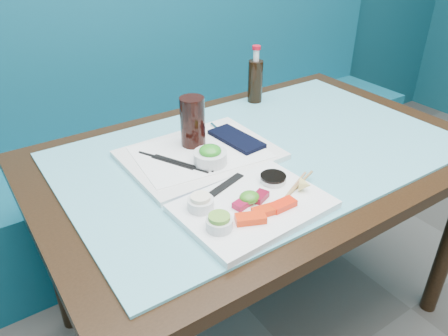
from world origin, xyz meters
TOP-DOWN VIEW (x-y plane):
  - booth_bench at (0.00, 2.29)m, footprint 3.00×0.56m
  - dining_table at (0.00, 1.45)m, footprint 1.40×0.90m
  - glass_top at (0.00, 1.45)m, footprint 1.22×0.76m
  - sashimi_plate at (-0.21, 1.21)m, footprint 0.38×0.28m
  - salmon_left at (-0.26, 1.16)m, footprint 0.08×0.06m
  - salmon_mid at (-0.21, 1.16)m, footprint 0.07×0.04m
  - salmon_right at (-0.16, 1.16)m, footprint 0.07×0.03m
  - tuna_left at (-0.24, 1.22)m, footprint 0.05×0.04m
  - tuna_right at (-0.19, 1.22)m, footprint 0.06×0.05m
  - seaweed_garnish at (-0.22, 1.22)m, footprint 0.07×0.06m
  - ramekin_wasabi at (-0.34, 1.18)m, footprint 0.08×0.08m
  - wasabi_fill at (-0.34, 1.18)m, footprint 0.06×0.06m
  - ramekin_ginger at (-0.33, 1.27)m, footprint 0.07×0.07m
  - ginger_fill at (-0.33, 1.27)m, footprint 0.06×0.06m
  - soy_dish at (-0.11, 1.26)m, footprint 0.07×0.07m
  - soy_fill at (-0.11, 1.26)m, footprint 0.09×0.09m
  - lemon_wedge at (-0.07, 1.18)m, footprint 0.05×0.05m
  - chopstick_sleeve at (-0.23, 1.32)m, footprint 0.14×0.06m
  - wooden_chopstick_a at (-0.10, 1.20)m, footprint 0.19×0.10m
  - wooden_chopstick_b at (-0.09, 1.20)m, footprint 0.21×0.09m
  - serving_tray at (-0.19, 1.51)m, footprint 0.45×0.34m
  - paper_placemat at (-0.19, 1.51)m, footprint 0.40×0.30m
  - seaweed_bowl at (-0.20, 1.44)m, footprint 0.13×0.13m
  - seaweed_salad at (-0.20, 1.44)m, footprint 0.08×0.08m
  - cola_glass at (-0.18, 1.57)m, footprint 0.08×0.08m
  - navy_pouch at (-0.05, 1.51)m, footprint 0.10×0.20m
  - fork at (-0.06, 1.62)m, footprint 0.02×0.08m
  - black_chopstick_a at (-0.29, 1.50)m, footprint 0.12×0.22m
  - black_chopstick_b at (-0.28, 1.50)m, footprint 0.13×0.23m
  - tray_sleeve at (-0.28, 1.50)m, footprint 0.09×0.14m
  - cola_bottle_body at (0.23, 1.78)m, footprint 0.06×0.06m
  - cola_bottle_neck at (0.23, 1.78)m, footprint 0.03×0.03m
  - cola_bottle_cap at (0.23, 1.78)m, footprint 0.04×0.04m
  - blue_napkin at (-0.28, 1.28)m, footprint 0.20×0.20m

SIDE VIEW (x-z plane):
  - booth_bench at x=0.00m, z-range -0.21..0.96m
  - dining_table at x=0.00m, z-range 0.29..1.04m
  - glass_top at x=0.00m, z-range 0.75..0.76m
  - blue_napkin at x=-0.28m, z-range 0.76..0.76m
  - serving_tray at x=-0.19m, z-range 0.76..0.77m
  - sashimi_plate at x=-0.21m, z-range 0.76..0.78m
  - paper_placemat at x=-0.19m, z-range 0.77..0.78m
  - tray_sleeve at x=-0.28m, z-range 0.77..0.78m
  - black_chopstick_a at x=-0.29m, z-range 0.77..0.78m
  - black_chopstick_b at x=-0.28m, z-range 0.77..0.78m
  - chopstick_sleeve at x=-0.23m, z-range 0.78..0.78m
  - fork at x=-0.06m, z-range 0.77..0.78m
  - wooden_chopstick_a at x=-0.10m, z-range 0.78..0.78m
  - wooden_chopstick_b at x=-0.09m, z-range 0.78..0.78m
  - navy_pouch at x=-0.05m, z-range 0.77..0.79m
  - soy_dish at x=-0.11m, z-range 0.78..0.79m
  - tuna_left at x=-0.24m, z-range 0.78..0.79m
  - tuna_right at x=-0.19m, z-range 0.78..0.79m
  - salmon_mid at x=-0.21m, z-range 0.78..0.79m
  - salmon_right at x=-0.16m, z-range 0.78..0.79m
  - salmon_left at x=-0.26m, z-range 0.78..0.79m
  - ramekin_wasabi at x=-0.34m, z-range 0.78..0.80m
  - ramekin_ginger at x=-0.33m, z-range 0.78..0.80m
  - seaweed_garnish at x=-0.22m, z-range 0.78..0.81m
  - soy_fill at x=-0.11m, z-range 0.79..0.80m
  - seaweed_bowl at x=-0.20m, z-range 0.77..0.81m
  - lemon_wedge at x=-0.07m, z-range 0.78..0.81m
  - wasabi_fill at x=-0.34m, z-range 0.80..0.81m
  - ginger_fill at x=-0.33m, z-range 0.80..0.81m
  - seaweed_salad at x=-0.20m, z-range 0.80..0.83m
  - cola_bottle_body at x=0.23m, z-range 0.76..0.92m
  - cola_glass at x=-0.18m, z-range 0.77..0.93m
  - cola_bottle_neck at x=0.23m, z-range 0.92..0.96m
  - cola_bottle_cap at x=0.23m, z-range 0.96..0.98m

